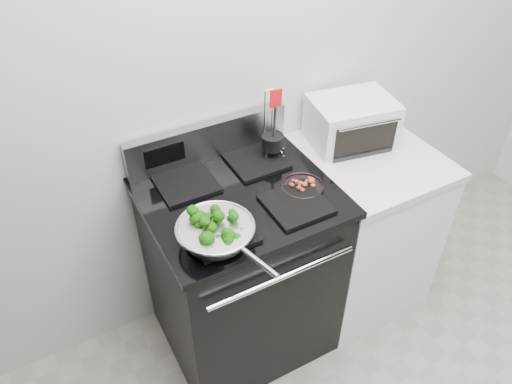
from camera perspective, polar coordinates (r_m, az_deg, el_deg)
back_wall at (r=2.24m, az=0.87°, el=15.01°), size 4.00×0.02×2.70m
gas_range at (r=2.40m, az=-1.69°, el=-8.78°), size 0.79×0.69×1.13m
counter at (r=2.69m, az=11.45°, el=-3.84°), size 0.62×0.68×0.92m
skillet at (r=1.84m, az=-4.60°, el=-4.56°), size 0.30×0.46×0.06m
broccoli_pile at (r=1.83m, az=-4.68°, el=-4.12°), size 0.23×0.23×0.08m
bacon_plate at (r=2.11m, az=5.34°, el=0.87°), size 0.18×0.18×0.04m
utensil_holder at (r=2.25m, az=1.87°, el=5.37°), size 0.11×0.11×0.35m
toaster_oven at (r=2.43m, az=10.85°, el=7.92°), size 0.43×0.35×0.22m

